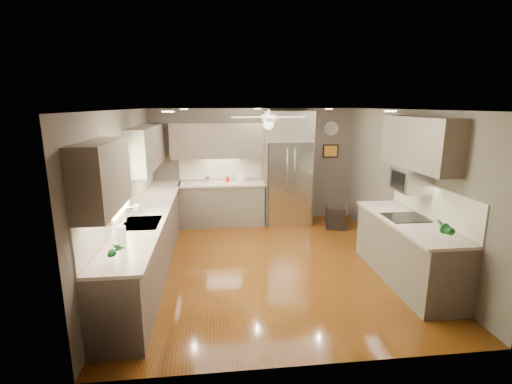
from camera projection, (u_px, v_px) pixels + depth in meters
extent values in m
plane|color=#53250B|center=(270.00, 263.00, 6.17)|extent=(5.00, 5.00, 0.00)
plane|color=white|center=(272.00, 110.00, 5.59)|extent=(5.00, 5.00, 0.00)
plane|color=brown|center=(254.00, 165.00, 8.30)|extent=(4.50, 0.00, 4.50)
plane|color=brown|center=(311.00, 250.00, 3.46)|extent=(4.50, 0.00, 4.50)
plane|color=brown|center=(125.00, 194.00, 5.63)|extent=(0.00, 5.00, 5.00)
plane|color=brown|center=(405.00, 187.00, 6.13)|extent=(0.00, 5.00, 5.00)
cylinder|color=silver|center=(207.00, 179.00, 7.96)|extent=(0.09, 0.09, 0.13)
cylinder|color=maroon|center=(227.00, 179.00, 8.03)|extent=(0.10, 0.10, 0.12)
imported|color=white|center=(137.00, 207.00, 5.70)|extent=(0.10, 0.10, 0.20)
imported|color=#195A20|center=(116.00, 250.00, 3.91)|extent=(0.16, 0.12, 0.28)
imported|color=#195A20|center=(444.00, 228.00, 4.55)|extent=(0.19, 0.15, 0.32)
imported|color=#B9A98A|center=(241.00, 180.00, 8.06)|extent=(0.26, 0.26, 0.06)
cube|color=brown|center=(150.00, 239.00, 5.99)|extent=(0.60, 4.70, 0.90)
cube|color=beige|center=(149.00, 211.00, 5.89)|extent=(0.65, 4.70, 0.04)
cube|color=beige|center=(128.00, 195.00, 5.79)|extent=(0.02, 4.70, 0.50)
cube|color=brown|center=(223.00, 204.00, 8.11)|extent=(1.85, 0.60, 0.90)
cube|color=beige|center=(222.00, 183.00, 7.99)|extent=(1.85, 0.65, 0.04)
cube|color=beige|center=(221.00, 168.00, 8.22)|extent=(1.85, 0.02, 0.50)
cube|color=brown|center=(102.00, 176.00, 3.97)|extent=(0.33, 1.20, 0.75)
cube|color=brown|center=(148.00, 147.00, 6.77)|extent=(0.33, 2.40, 0.75)
cube|color=brown|center=(221.00, 141.00, 7.92)|extent=(2.15, 0.33, 0.75)
cube|color=brown|center=(418.00, 143.00, 5.40)|extent=(0.33, 1.70, 0.75)
cube|color=#BFF2B2|center=(116.00, 181.00, 5.08)|extent=(0.01, 1.00, 0.80)
cube|color=#9A5F2A|center=(115.00, 150.00, 4.98)|extent=(0.05, 1.12, 0.06)
cube|color=#9A5F2A|center=(120.00, 211.00, 5.18)|extent=(0.05, 1.12, 0.06)
cube|color=#9A5F2A|center=(107.00, 190.00, 4.57)|extent=(0.05, 0.06, 0.80)
cube|color=#9A5F2A|center=(126.00, 174.00, 5.59)|extent=(0.05, 0.06, 0.80)
cube|color=silver|center=(142.00, 224.00, 5.26)|extent=(0.50, 0.70, 0.03)
cube|color=#262626|center=(142.00, 226.00, 5.26)|extent=(0.44, 0.62, 0.05)
cylinder|color=silver|center=(126.00, 216.00, 5.21)|extent=(0.02, 0.02, 0.24)
cylinder|color=silver|center=(130.00, 207.00, 5.19)|extent=(0.16, 0.02, 0.02)
cube|color=silver|center=(287.00, 183.00, 8.10)|extent=(0.92, 0.72, 1.82)
cube|color=black|center=(290.00, 198.00, 7.83)|extent=(0.88, 0.02, 0.02)
cube|color=black|center=(291.00, 170.00, 7.69)|extent=(0.01, 0.02, 1.00)
cylinder|color=silver|center=(288.00, 170.00, 7.65)|extent=(0.02, 0.02, 0.90)
cylinder|color=silver|center=(295.00, 170.00, 7.67)|extent=(0.02, 0.02, 0.90)
cube|color=brown|center=(288.00, 126.00, 7.88)|extent=(1.04, 0.60, 0.63)
cube|color=brown|center=(264.00, 183.00, 8.11)|extent=(0.06, 0.60, 1.82)
cube|color=brown|center=(309.00, 182.00, 8.22)|extent=(0.06, 0.60, 1.82)
cube|color=brown|center=(406.00, 251.00, 5.50)|extent=(0.65, 2.20, 0.90)
cube|color=beige|center=(409.00, 221.00, 5.39)|extent=(0.70, 2.20, 0.04)
cube|color=beige|center=(432.00, 202.00, 5.36)|extent=(0.02, 2.20, 0.50)
cube|color=black|center=(405.00, 218.00, 5.48)|extent=(0.56, 0.52, 0.01)
cube|color=silver|center=(411.00, 180.00, 5.52)|extent=(0.42, 0.55, 0.34)
cube|color=black|center=(398.00, 180.00, 5.50)|extent=(0.02, 0.40, 0.26)
cylinder|color=white|center=(269.00, 112.00, 5.89)|extent=(0.03, 0.03, 0.08)
cylinder|color=white|center=(269.00, 118.00, 5.91)|extent=(0.22, 0.22, 0.10)
sphere|color=white|center=(269.00, 125.00, 5.94)|extent=(0.16, 0.16, 0.16)
cube|color=white|center=(290.00, 117.00, 5.95)|extent=(0.48, 0.11, 0.01)
cube|color=white|center=(266.00, 116.00, 6.25)|extent=(0.11, 0.48, 0.01)
cube|color=white|center=(247.00, 117.00, 5.87)|extent=(0.48, 0.11, 0.01)
cube|color=white|center=(272.00, 118.00, 5.57)|extent=(0.11, 0.48, 0.01)
cylinder|color=white|center=(184.00, 109.00, 6.70)|extent=(0.14, 0.14, 0.01)
cylinder|color=white|center=(329.00, 109.00, 6.99)|extent=(0.14, 0.14, 0.01)
cylinder|color=white|center=(168.00, 112.00, 4.28)|extent=(0.14, 0.14, 0.01)
cylinder|color=white|center=(390.00, 111.00, 4.58)|extent=(0.14, 0.14, 0.01)
cylinder|color=white|center=(258.00, 109.00, 7.33)|extent=(0.14, 0.14, 0.01)
cylinder|color=white|center=(331.00, 129.00, 8.29)|extent=(0.30, 0.03, 0.30)
cylinder|color=silver|center=(332.00, 129.00, 8.28)|extent=(0.29, 0.00, 0.29)
cube|color=black|center=(331.00, 151.00, 8.40)|extent=(0.36, 0.03, 0.30)
cube|color=#B57324|center=(331.00, 151.00, 8.39)|extent=(0.30, 0.01, 0.24)
cube|color=black|center=(335.00, 218.00, 7.90)|extent=(0.48, 0.48, 0.44)
cube|color=black|center=(336.00, 207.00, 7.85)|extent=(0.45, 0.45, 0.03)
cylinder|color=white|center=(122.00, 237.00, 4.30)|extent=(0.11, 0.11, 0.25)
cylinder|color=silver|center=(121.00, 236.00, 4.30)|extent=(0.02, 0.02, 0.26)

